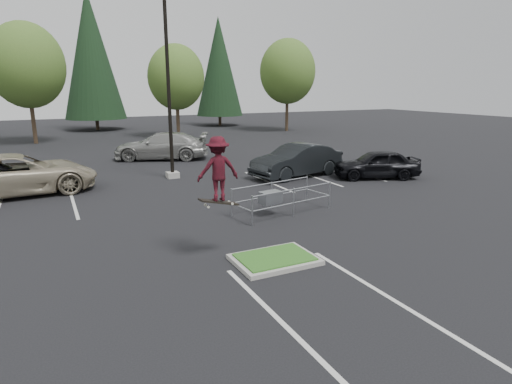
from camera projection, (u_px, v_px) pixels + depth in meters
name	position (u px, v px, depth m)	size (l,w,h in m)	color
ground	(275.00, 262.00, 11.62)	(120.00, 120.00, 0.00)	black
grass_median	(275.00, 259.00, 11.61)	(2.20, 1.60, 0.16)	gray
stall_lines	(168.00, 211.00, 16.29)	(22.62, 17.60, 0.01)	silver
light_pole	(169.00, 88.00, 21.19)	(0.70, 0.60, 10.12)	gray
decid_b	(27.00, 68.00, 34.18)	(5.89, 5.89, 9.64)	#38281C
decid_c	(176.00, 79.00, 38.91)	(5.12, 5.12, 8.38)	#38281C
decid_d	(287.00, 74.00, 44.33)	(5.76, 5.76, 9.43)	#38281C
conif_b	(91.00, 55.00, 45.00)	(6.38, 6.38, 14.50)	#38281C
conif_c	(219.00, 67.00, 50.37)	(5.50, 5.50, 12.50)	#38281C
cart_corral	(273.00, 197.00, 15.77)	(3.93, 1.97, 1.07)	#999CA1
skateboarder	(218.00, 169.00, 11.38)	(1.17, 0.74, 1.94)	black
car_l_tan	(18.00, 174.00, 18.64)	(2.98, 6.47, 1.80)	tan
car_r_charc	(297.00, 160.00, 22.46)	(1.80, 5.15, 1.70)	black
car_r_black	(377.00, 164.00, 22.06)	(1.74, 4.32, 1.47)	black
car_far_silver	(163.00, 146.00, 27.76)	(2.43, 5.99, 1.74)	#999994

